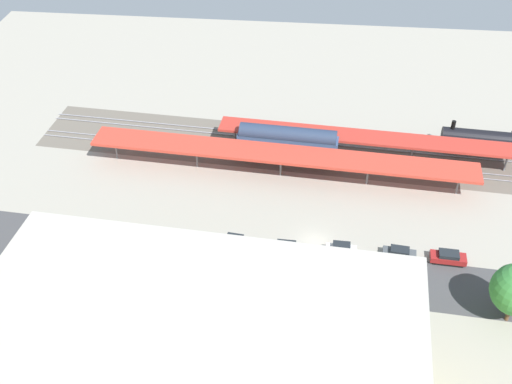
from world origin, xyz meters
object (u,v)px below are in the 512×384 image
Objects in this scene: street_tree_1 at (111,258)px; platform_canopy_near at (281,154)px; parked_car_0 at (448,258)px; parked_car_4 at (235,242)px; parked_car_6 at (125,235)px; box_truck_1 at (171,305)px; street_tree_4 at (393,280)px; construction_building at (201,375)px; box_truck_2 at (362,310)px; traffic_light at (144,261)px; street_tree_0 at (314,280)px; locomotive at (490,142)px; parked_car_3 at (286,248)px; parked_car_1 at (399,254)px; platform_canopy_far at (368,138)px; box_truck_0 at (245,302)px; freight_coach_far at (288,142)px; parked_car_5 at (179,241)px.

platform_canopy_near is at bearing -127.92° from street_tree_1.
parked_car_0 is (-23.84, 17.38, -3.34)m from platform_canopy_near.
parked_car_6 reaches higher than parked_car_4.
box_truck_1 is 26.96m from street_tree_4.
construction_building is 24.26m from box_truck_2.
parked_car_0 is 40.37m from traffic_light.
street_tree_0 is 0.85× the size of street_tree_4.
locomotive is 1.89× the size of box_truck_1.
street_tree_0 reaches higher than parked_car_0.
box_truck_2 is 5.27m from street_tree_4.
parked_car_1 is at bearing -178.06° from parked_car_3.
platform_canopy_far is 3.08× the size of locomotive.
locomotive reaches higher than box_truck_0.
construction_building is at bearing 83.72° from freight_coach_far.
locomotive reaches higher than platform_canopy_near.
street_tree_0 is at bearing 154.12° from parked_car_5.
platform_canopy_near is at bearing -94.52° from box_truck_0.
construction_building is at bearing 119.55° from traffic_light.
parked_car_4 is (7.17, -0.53, -0.01)m from parked_car_3.
parked_car_1 is 15.33m from parked_car_3.
parked_car_6 is 21.60m from box_truck_0.
locomotive is at bearing -138.84° from parked_car_3.
parked_car_3 is 10.48m from street_tree_0.
box_truck_1 is (-9.39, 12.84, 0.93)m from parked_car_6.
box_truck_2 is (-11.88, 28.59, -2.50)m from platform_canopy_near.
parked_car_1 is 34.11m from traffic_light.
box_truck_2 is (-24.65, 10.78, 0.88)m from parked_car_5.
parked_car_3 is 18.23m from box_truck_1.
parked_car_5 is at bearing 59.06° from freight_coach_far.
freight_coach_far is 2.53× the size of street_tree_1.
parked_car_0 is at bearing 178.86° from parked_car_1.
box_truck_2 reaches higher than parked_car_5.
parked_car_4 is 1.00× the size of parked_car_5.
platform_canopy_far reaches higher than box_truck_0.
parked_car_4 is at bearing -175.75° from parked_car_5.
parked_car_1 reaches higher than parked_car_5.
parked_car_1 is at bearing -178.93° from parked_car_5.
parked_car_1 is at bearing 179.98° from parked_car_4.
traffic_light reaches higher than freight_coach_far.
construction_building reaches higher than box_truck_0.
street_tree_0 is at bearing 76.68° from platform_canopy_far.
parked_car_5 is at bearing -69.22° from construction_building.
freight_coach_far is 3.85× the size of parked_car_5.
street_tree_4 is at bearing -172.88° from box_truck_0.
parked_car_0 is 0.74× the size of traffic_light.
box_truck_1 reaches higher than parked_car_6.
box_truck_1 is (13.24, 12.50, 0.95)m from parked_car_3.
construction_building reaches higher than parked_car_5.
parked_car_5 is 0.56× the size of street_tree_4.
traffic_light reaches higher than box_truck_0.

